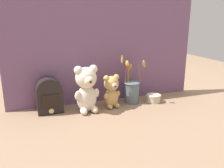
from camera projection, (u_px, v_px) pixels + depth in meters
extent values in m
plane|color=#8E7056|center=(113.00, 108.00, 1.62)|extent=(4.00, 4.00, 0.00)
cube|color=#704C70|center=(105.00, 51.00, 1.67)|extent=(1.37, 0.02, 0.73)
ellipsoid|color=beige|center=(87.00, 98.00, 1.53)|extent=(0.14, 0.12, 0.18)
sphere|color=beige|center=(86.00, 78.00, 1.49)|extent=(0.14, 0.14, 0.14)
sphere|color=beige|center=(89.00, 81.00, 1.45)|extent=(0.07, 0.07, 0.07)
sphere|color=black|center=(90.00, 82.00, 1.43)|extent=(0.02, 0.02, 0.02)
sphere|color=beige|center=(93.00, 69.00, 1.50)|extent=(0.05, 0.05, 0.05)
sphere|color=beige|center=(78.00, 70.00, 1.46)|extent=(0.05, 0.05, 0.05)
ellipsoid|color=beige|center=(96.00, 93.00, 1.54)|extent=(0.04, 0.06, 0.08)
ellipsoid|color=beige|center=(78.00, 96.00, 1.49)|extent=(0.04, 0.06, 0.08)
ellipsoid|color=beige|center=(94.00, 109.00, 1.53)|extent=(0.05, 0.08, 0.04)
ellipsoid|color=beige|center=(84.00, 111.00, 1.50)|extent=(0.05, 0.08, 0.04)
ellipsoid|color=tan|center=(111.00, 98.00, 1.61)|extent=(0.11, 0.09, 0.13)
sphere|color=tan|center=(111.00, 83.00, 1.58)|extent=(0.10, 0.10, 0.10)
sphere|color=#D1B289|center=(114.00, 86.00, 1.55)|extent=(0.05, 0.05, 0.05)
sphere|color=black|center=(115.00, 86.00, 1.54)|extent=(0.01, 0.01, 0.01)
sphere|color=tan|center=(116.00, 77.00, 1.59)|extent=(0.04, 0.04, 0.04)
sphere|color=tan|center=(106.00, 78.00, 1.56)|extent=(0.04, 0.04, 0.04)
ellipsoid|color=tan|center=(118.00, 94.00, 1.62)|extent=(0.03, 0.05, 0.06)
ellipsoid|color=tan|center=(106.00, 96.00, 1.58)|extent=(0.03, 0.05, 0.06)
ellipsoid|color=tan|center=(117.00, 105.00, 1.61)|extent=(0.04, 0.06, 0.03)
ellipsoid|color=tan|center=(110.00, 107.00, 1.59)|extent=(0.04, 0.06, 0.03)
cylinder|color=slate|center=(132.00, 92.00, 1.70)|extent=(0.10, 0.10, 0.15)
torus|color=slate|center=(132.00, 83.00, 1.68)|extent=(0.12, 0.12, 0.01)
cylinder|color=olive|center=(139.00, 73.00, 1.64)|extent=(0.05, 0.05, 0.14)
ellipsoid|color=tan|center=(144.00, 64.00, 1.61)|extent=(0.05, 0.05, 0.06)
cylinder|color=olive|center=(128.00, 73.00, 1.65)|extent=(0.01, 0.02, 0.14)
ellipsoid|color=gold|center=(127.00, 64.00, 1.63)|extent=(0.03, 0.03, 0.04)
cylinder|color=olive|center=(131.00, 74.00, 1.70)|extent=(0.04, 0.01, 0.10)
ellipsoid|color=tan|center=(130.00, 67.00, 1.70)|extent=(0.04, 0.03, 0.06)
cylinder|color=olive|center=(126.00, 71.00, 1.66)|extent=(0.03, 0.05, 0.16)
ellipsoid|color=tan|center=(122.00, 59.00, 1.64)|extent=(0.03, 0.04, 0.06)
cylinder|color=olive|center=(129.00, 74.00, 1.70)|extent=(0.04, 0.01, 0.10)
ellipsoid|color=#C65B28|center=(128.00, 66.00, 1.70)|extent=(0.04, 0.03, 0.05)
cube|color=black|center=(50.00, 101.00, 1.52)|extent=(0.16, 0.11, 0.15)
cylinder|color=black|center=(49.00, 90.00, 1.50)|extent=(0.16, 0.11, 0.16)
cube|color=black|center=(51.00, 101.00, 1.47)|extent=(0.10, 0.01, 0.08)
cylinder|color=#D6BC7A|center=(51.00, 111.00, 1.49)|extent=(0.03, 0.01, 0.03)
cylinder|color=beige|center=(154.00, 99.00, 1.72)|extent=(0.10, 0.10, 0.05)
cylinder|color=beige|center=(154.00, 95.00, 1.71)|extent=(0.11, 0.11, 0.01)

